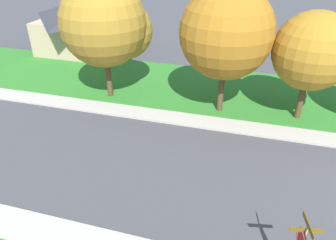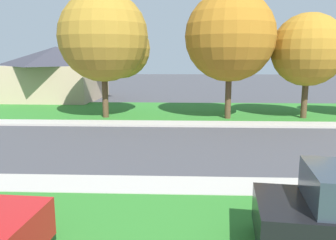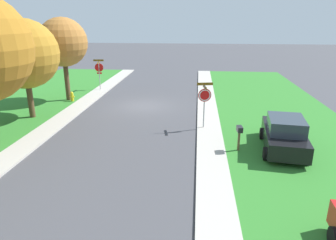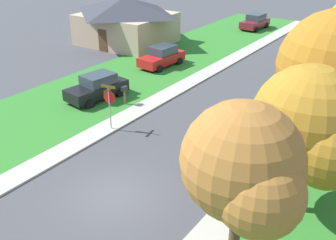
{
  "view_description": "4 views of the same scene",
  "coord_description": "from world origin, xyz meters",
  "px_view_note": "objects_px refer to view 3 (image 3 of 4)",
  "views": [
    {
      "loc": [
        -10.99,
        6.67,
        9.43
      ],
      "look_at": [
        2.14,
        10.34,
        1.4
      ],
      "focal_mm": 33.36,
      "sensor_mm": 36.0,
      "label": 1
    },
    {
      "loc": [
        -14.16,
        10.95,
        3.75
      ],
      "look_at": [
        -1.46,
        11.48,
        1.4
      ],
      "focal_mm": 36.8,
      "sensor_mm": 36.0,
      "label": 2
    },
    {
      "loc": [
        -3.93,
        21.84,
        6.22
      ],
      "look_at": [
        -2.53,
        7.36,
        1.4
      ],
      "focal_mm": 32.93,
      "sensor_mm": 36.0,
      "label": 3
    },
    {
      "loc": [
        9.86,
        -9.88,
        10.52
      ],
      "look_at": [
        -0.75,
        5.21,
        1.4
      ],
      "focal_mm": 41.36,
      "sensor_mm": 36.0,
      "label": 4
    }
  ],
  "objects_px": {
    "stop_sign_far_corner": "(205,98)",
    "mailbox": "(239,132)",
    "fire_hydrant": "(72,97)",
    "tree_across_left": "(22,56)",
    "car_black_kerbside_mid": "(284,134)",
    "stop_sign_near_corner": "(99,70)",
    "tree_corner_large": "(61,44)"
  },
  "relations": [
    {
      "from": "stop_sign_far_corner",
      "to": "tree_corner_large",
      "type": "relative_size",
      "value": 0.44
    },
    {
      "from": "stop_sign_near_corner",
      "to": "tree_corner_large",
      "type": "xyz_separation_m",
      "value": [
        1.54,
        3.81,
        2.51
      ]
    },
    {
      "from": "stop_sign_far_corner",
      "to": "fire_hydrant",
      "type": "distance_m",
      "value": 11.41
    },
    {
      "from": "mailbox",
      "to": "car_black_kerbside_mid",
      "type": "bearing_deg",
      "value": -172.41
    },
    {
      "from": "stop_sign_far_corner",
      "to": "mailbox",
      "type": "distance_m",
      "value": 3.64
    },
    {
      "from": "tree_across_left",
      "to": "fire_hydrant",
      "type": "height_order",
      "value": "tree_across_left"
    },
    {
      "from": "car_black_kerbside_mid",
      "to": "tree_across_left",
      "type": "height_order",
      "value": "tree_across_left"
    },
    {
      "from": "car_black_kerbside_mid",
      "to": "tree_corner_large",
      "type": "relative_size",
      "value": 0.71
    },
    {
      "from": "car_black_kerbside_mid",
      "to": "stop_sign_near_corner",
      "type": "bearing_deg",
      "value": -43.37
    },
    {
      "from": "stop_sign_far_corner",
      "to": "tree_across_left",
      "type": "height_order",
      "value": "tree_across_left"
    },
    {
      "from": "stop_sign_near_corner",
      "to": "mailbox",
      "type": "distance_m",
      "value": 16.64
    },
    {
      "from": "car_black_kerbside_mid",
      "to": "tree_corner_large",
      "type": "distance_m",
      "value": 17.22
    },
    {
      "from": "stop_sign_far_corner",
      "to": "car_black_kerbside_mid",
      "type": "distance_m",
      "value": 4.87
    },
    {
      "from": "stop_sign_near_corner",
      "to": "car_black_kerbside_mid",
      "type": "xyz_separation_m",
      "value": [
        -13.03,
        12.3,
        -1.0
      ]
    },
    {
      "from": "stop_sign_near_corner",
      "to": "tree_corner_large",
      "type": "height_order",
      "value": "tree_corner_large"
    },
    {
      "from": "car_black_kerbside_mid",
      "to": "mailbox",
      "type": "height_order",
      "value": "car_black_kerbside_mid"
    },
    {
      "from": "stop_sign_near_corner",
      "to": "stop_sign_far_corner",
      "type": "relative_size",
      "value": 1.0
    },
    {
      "from": "tree_across_left",
      "to": "tree_corner_large",
      "type": "height_order",
      "value": "tree_corner_large"
    },
    {
      "from": "stop_sign_near_corner",
      "to": "tree_corner_large",
      "type": "bearing_deg",
      "value": 67.99
    },
    {
      "from": "stop_sign_near_corner",
      "to": "mailbox",
      "type": "height_order",
      "value": "stop_sign_near_corner"
    },
    {
      "from": "tree_corner_large",
      "to": "fire_hydrant",
      "type": "relative_size",
      "value": 7.63
    },
    {
      "from": "tree_across_left",
      "to": "mailbox",
      "type": "height_order",
      "value": "tree_across_left"
    },
    {
      "from": "car_black_kerbside_mid",
      "to": "fire_hydrant",
      "type": "bearing_deg",
      "value": -29.88
    },
    {
      "from": "fire_hydrant",
      "to": "tree_corner_large",
      "type": "bearing_deg",
      "value": -37.58
    },
    {
      "from": "tree_across_left",
      "to": "fire_hydrant",
      "type": "relative_size",
      "value": 7.56
    },
    {
      "from": "stop_sign_far_corner",
      "to": "stop_sign_near_corner",
      "type": "bearing_deg",
      "value": -45.85
    },
    {
      "from": "fire_hydrant",
      "to": "mailbox",
      "type": "xyz_separation_m",
      "value": [
        -11.73,
        8.28,
        0.57
      ]
    },
    {
      "from": "car_black_kerbside_mid",
      "to": "fire_hydrant",
      "type": "xyz_separation_m",
      "value": [
        13.91,
        -7.99,
        -0.44
      ]
    },
    {
      "from": "stop_sign_far_corner",
      "to": "car_black_kerbside_mid",
      "type": "relative_size",
      "value": 0.62
    },
    {
      "from": "car_black_kerbside_mid",
      "to": "mailbox",
      "type": "bearing_deg",
      "value": 7.59
    },
    {
      "from": "stop_sign_near_corner",
      "to": "mailbox",
      "type": "relative_size",
      "value": 2.11
    },
    {
      "from": "mailbox",
      "to": "tree_corner_large",
      "type": "bearing_deg",
      "value": -35.36
    }
  ]
}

